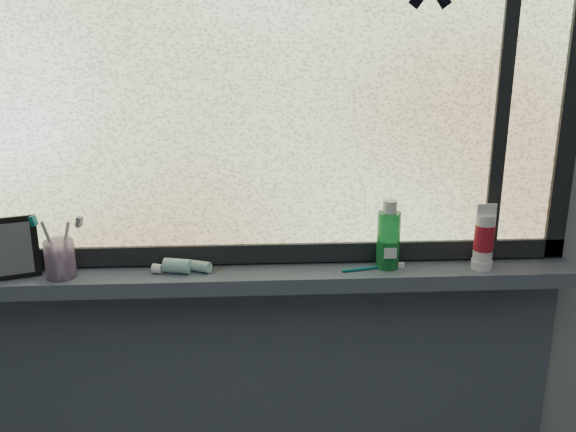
# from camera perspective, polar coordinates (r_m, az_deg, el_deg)

# --- Properties ---
(wall_back) EXTENTS (3.00, 0.01, 2.50)m
(wall_back) POSITION_cam_1_polar(r_m,az_deg,el_deg) (1.65, -2.35, 3.61)
(wall_back) COLOR #9EA3A8
(wall_back) RESTS_ON ground
(windowsill) EXTENTS (1.62, 0.14, 0.04)m
(windowsill) POSITION_cam_1_polar(r_m,az_deg,el_deg) (1.65, -2.20, -5.45)
(windowsill) COLOR #4B5464
(windowsill) RESTS_ON wall_back
(sill_apron) EXTENTS (1.62, 0.02, 0.98)m
(sill_apron) POSITION_cam_1_polar(r_m,az_deg,el_deg) (1.96, -2.06, -18.67)
(sill_apron) COLOR #4B5464
(sill_apron) RESTS_ON floor
(window_pane) EXTENTS (1.50, 0.01, 1.00)m
(window_pane) POSITION_cam_1_polar(r_m,az_deg,el_deg) (1.58, -2.47, 13.32)
(window_pane) COLOR silver
(window_pane) RESTS_ON wall_back
(frame_bottom) EXTENTS (1.60, 0.03, 0.05)m
(frame_bottom) POSITION_cam_1_polar(r_m,az_deg,el_deg) (1.68, -2.25, -3.25)
(frame_bottom) COLOR black
(frame_bottom) RESTS_ON windowsill
(frame_right) EXTENTS (0.05, 0.03, 1.10)m
(frame_right) POSITION_cam_1_polar(r_m,az_deg,el_deg) (1.77, 24.20, 12.29)
(frame_right) COLOR black
(frame_right) RESTS_ON wall_back
(frame_mullion) EXTENTS (0.03, 0.03, 1.00)m
(frame_mullion) POSITION_cam_1_polar(r_m,az_deg,el_deg) (1.70, 18.80, 12.72)
(frame_mullion) COLOR black
(frame_mullion) RESTS_ON wall_back
(vanity_mirror) EXTENTS (0.14, 0.10, 0.15)m
(vanity_mirror) POSITION_cam_1_polar(r_m,az_deg,el_deg) (1.72, -23.30, -2.61)
(vanity_mirror) COLOR black
(vanity_mirror) RESTS_ON windowsill
(toothpaste_tube) EXTENTS (0.21, 0.11, 0.04)m
(toothpaste_tube) POSITION_cam_1_polar(r_m,az_deg,el_deg) (1.64, -9.07, -4.38)
(toothpaste_tube) COLOR white
(toothpaste_tube) RESTS_ON windowsill
(toothbrush_cup) EXTENTS (0.09, 0.09, 0.10)m
(toothbrush_cup) POSITION_cam_1_polar(r_m,az_deg,el_deg) (1.68, -19.61, -3.64)
(toothbrush_cup) COLOR #D4AAE0
(toothbrush_cup) RESTS_ON windowsill
(toothbrush_lying) EXTENTS (0.18, 0.06, 0.01)m
(toothbrush_lying) POSITION_cam_1_polar(r_m,az_deg,el_deg) (1.66, 7.22, -4.55)
(toothbrush_lying) COLOR #0B6469
(toothbrush_lying) RESTS_ON windowsill
(mouthwash_bottle) EXTENTS (0.07, 0.07, 0.15)m
(mouthwash_bottle) POSITION_cam_1_polar(r_m,az_deg,el_deg) (1.65, 8.94, -1.62)
(mouthwash_bottle) COLOR green
(mouthwash_bottle) RESTS_ON windowsill
(cream_tube) EXTENTS (0.06, 0.06, 0.12)m
(cream_tube) POSITION_cam_1_polar(r_m,az_deg,el_deg) (1.70, 17.06, -1.58)
(cream_tube) COLOR silver
(cream_tube) RESTS_ON windowsill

